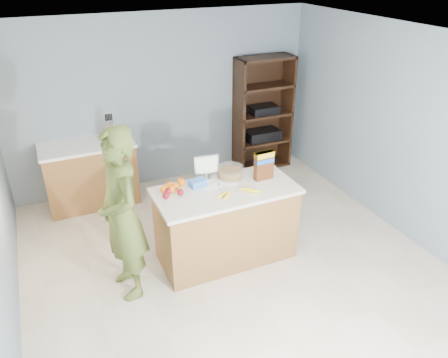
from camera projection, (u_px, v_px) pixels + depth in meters
name	position (u px, v px, depth m)	size (l,w,h in m)	color
floor	(237.00, 271.00, 4.91)	(4.50, 5.00, 0.02)	beige
walls	(239.00, 134.00, 4.15)	(4.52, 5.02, 2.51)	gray
counter_peninsula	(226.00, 226.00, 4.96)	(1.56, 0.76, 0.90)	brown
back_cabinet	(91.00, 174.00, 6.05)	(1.24, 0.62, 0.90)	brown
shelving_unit	(261.00, 115.00, 6.97)	(0.90, 0.40, 1.80)	black
person	(122.00, 216.00, 4.25)	(0.66, 0.44, 1.82)	#495823
knife_block	(111.00, 133.00, 5.87)	(0.12, 0.10, 0.31)	tan
envelopes	(220.00, 185.00, 4.82)	(0.44, 0.21, 0.00)	white
bananas	(238.00, 193.00, 4.63)	(0.51, 0.19, 0.04)	yellow
apples	(172.00, 193.00, 4.59)	(0.23, 0.16, 0.07)	maroon
oranges	(173.00, 186.00, 4.72)	(0.30, 0.22, 0.08)	#E45C0E
blue_carton	(198.00, 183.00, 4.78)	(0.18, 0.12, 0.08)	blue
salad_bowl	(230.00, 173.00, 4.96)	(0.30, 0.30, 0.13)	#267219
tv	(206.00, 165.00, 4.90)	(0.28, 0.12, 0.28)	silver
cereal_box	(264.00, 163.00, 4.87)	(0.22, 0.09, 0.33)	#592B14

